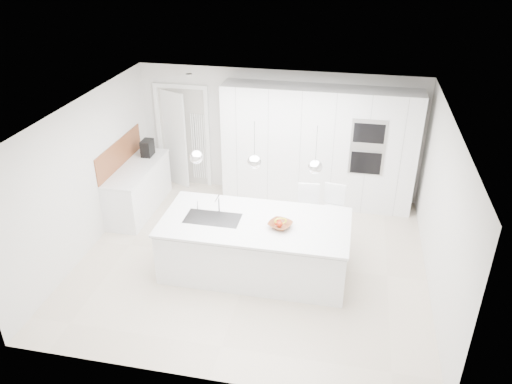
% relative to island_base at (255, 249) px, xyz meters
% --- Properties ---
extents(floor, '(5.50, 5.50, 0.00)m').
position_rel_island_base_xyz_m(floor, '(-0.10, 0.30, -0.43)').
color(floor, beige).
rests_on(floor, ground).
extents(wall_back, '(5.50, 0.00, 5.50)m').
position_rel_island_base_xyz_m(wall_back, '(-0.10, 2.80, 0.82)').
color(wall_back, silver).
rests_on(wall_back, ground).
extents(wall_left, '(0.00, 5.00, 5.00)m').
position_rel_island_base_xyz_m(wall_left, '(-2.85, 0.30, 0.82)').
color(wall_left, silver).
rests_on(wall_left, ground).
extents(ceiling, '(5.50, 5.50, 0.00)m').
position_rel_island_base_xyz_m(ceiling, '(-0.10, 0.30, 2.07)').
color(ceiling, white).
rests_on(ceiling, wall_back).
extents(tall_cabinets, '(3.60, 0.60, 2.30)m').
position_rel_island_base_xyz_m(tall_cabinets, '(0.70, 2.50, 0.72)').
color(tall_cabinets, white).
rests_on(tall_cabinets, floor).
extents(oven_stack, '(0.62, 0.04, 1.05)m').
position_rel_island_base_xyz_m(oven_stack, '(1.60, 2.19, 0.92)').
color(oven_stack, '#A5A5A8').
rests_on(oven_stack, tall_cabinets).
extents(doorway_frame, '(1.11, 0.08, 2.13)m').
position_rel_island_base_xyz_m(doorway_frame, '(-2.05, 2.77, 0.59)').
color(doorway_frame, white).
rests_on(doorway_frame, floor).
extents(hallway_door, '(0.76, 0.38, 2.00)m').
position_rel_island_base_xyz_m(hallway_door, '(-2.30, 2.72, 0.57)').
color(hallway_door, white).
rests_on(hallway_door, floor).
extents(radiator, '(0.32, 0.04, 1.40)m').
position_rel_island_base_xyz_m(radiator, '(-1.73, 2.76, 0.42)').
color(radiator, white).
rests_on(radiator, floor).
extents(left_base_cabinets, '(0.60, 1.80, 0.86)m').
position_rel_island_base_xyz_m(left_base_cabinets, '(-2.55, 1.50, 0.00)').
color(left_base_cabinets, white).
rests_on(left_base_cabinets, floor).
extents(left_worktop, '(0.62, 1.82, 0.04)m').
position_rel_island_base_xyz_m(left_worktop, '(-2.55, 1.50, 0.45)').
color(left_worktop, white).
rests_on(left_worktop, left_base_cabinets).
extents(oak_backsplash, '(0.02, 1.80, 0.50)m').
position_rel_island_base_xyz_m(oak_backsplash, '(-2.84, 1.50, 0.72)').
color(oak_backsplash, brown).
rests_on(oak_backsplash, wall_left).
extents(island_base, '(2.80, 1.20, 0.86)m').
position_rel_island_base_xyz_m(island_base, '(0.00, 0.00, 0.00)').
color(island_base, white).
rests_on(island_base, floor).
extents(island_worktop, '(2.84, 1.40, 0.04)m').
position_rel_island_base_xyz_m(island_worktop, '(0.00, 0.05, 0.45)').
color(island_worktop, white).
rests_on(island_worktop, island_base).
extents(island_sink, '(0.84, 0.44, 0.18)m').
position_rel_island_base_xyz_m(island_sink, '(-0.65, -0.00, 0.39)').
color(island_sink, '#3F3F42').
rests_on(island_sink, island_worktop).
extents(island_tap, '(0.02, 0.02, 0.30)m').
position_rel_island_base_xyz_m(island_tap, '(-0.60, 0.20, 0.62)').
color(island_tap, white).
rests_on(island_tap, island_worktop).
extents(pendant_left, '(0.20, 0.20, 0.20)m').
position_rel_island_base_xyz_m(pendant_left, '(-0.85, -0.00, 1.47)').
color(pendant_left, white).
rests_on(pendant_left, ceiling).
extents(pendant_mid, '(0.20, 0.20, 0.20)m').
position_rel_island_base_xyz_m(pendant_mid, '(-0.00, -0.00, 1.47)').
color(pendant_mid, white).
rests_on(pendant_mid, ceiling).
extents(pendant_right, '(0.20, 0.20, 0.20)m').
position_rel_island_base_xyz_m(pendant_right, '(0.85, -0.00, 1.47)').
color(pendant_right, white).
rests_on(pendant_right, ceiling).
extents(fruit_bowl, '(0.44, 0.44, 0.08)m').
position_rel_island_base_xyz_m(fruit_bowl, '(0.39, -0.05, 0.51)').
color(fruit_bowl, brown).
rests_on(fruit_bowl, island_worktop).
extents(espresso_machine, '(0.19, 0.29, 0.31)m').
position_rel_island_base_xyz_m(espresso_machine, '(-2.53, 2.04, 0.63)').
color(espresso_machine, black).
rests_on(espresso_machine, left_worktop).
extents(bar_stool_left, '(0.40, 0.53, 1.11)m').
position_rel_island_base_xyz_m(bar_stool_left, '(0.70, 0.89, 0.12)').
color(bar_stool_left, white).
rests_on(bar_stool_left, floor).
extents(bar_stool_right, '(0.43, 0.55, 1.11)m').
position_rel_island_base_xyz_m(bar_stool_right, '(1.12, 0.96, 0.12)').
color(bar_stool_right, white).
rests_on(bar_stool_right, floor).
extents(apple_a, '(0.07, 0.07, 0.07)m').
position_rel_island_base_xyz_m(apple_a, '(0.37, -0.00, 0.54)').
color(apple_a, red).
rests_on(apple_a, fruit_bowl).
extents(apple_b, '(0.09, 0.09, 0.09)m').
position_rel_island_base_xyz_m(apple_b, '(0.39, -0.08, 0.54)').
color(apple_b, red).
rests_on(apple_b, fruit_bowl).
extents(apple_c, '(0.08, 0.08, 0.08)m').
position_rel_island_base_xyz_m(apple_c, '(0.36, -0.05, 0.54)').
color(apple_c, red).
rests_on(apple_c, fruit_bowl).
extents(apple_extra_3, '(0.08, 0.08, 0.08)m').
position_rel_island_base_xyz_m(apple_extra_3, '(0.35, -0.05, 0.54)').
color(apple_extra_3, red).
rests_on(apple_extra_3, fruit_bowl).
extents(banana_bunch, '(0.21, 0.16, 0.19)m').
position_rel_island_base_xyz_m(banana_bunch, '(0.40, -0.04, 0.58)').
color(banana_bunch, yellow).
rests_on(banana_bunch, fruit_bowl).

